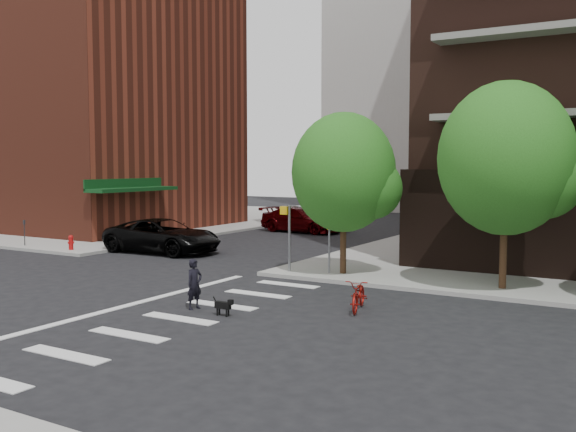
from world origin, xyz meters
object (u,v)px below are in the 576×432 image
fire_hydrant (71,242)px  parked_car_silver (310,218)px  dog_walker (194,284)px  parked_car_maroon (301,220)px  scooter (359,295)px  parked_car_black (163,236)px

fire_hydrant → parked_car_silver: size_ratio=0.15×
dog_walker → parked_car_maroon: bearing=31.1°
fire_hydrant → scooter: size_ratio=0.40×
parked_car_black → fire_hydrant: bearing=120.2°
fire_hydrant → parked_car_black: 4.54m
parked_car_maroon → parked_car_silver: bearing=4.7°
parked_car_black → parked_car_maroon: bearing=-6.6°
fire_hydrant → parked_car_black: bearing=31.3°
dog_walker → parked_car_silver: bearing=30.0°
fire_hydrant → parked_car_maroon: size_ratio=0.13×
scooter → parked_car_silver: bearing=107.1°
parked_car_black → parked_car_silver: (1.13, 13.10, -0.01)m
fire_hydrant → parked_car_maroon: parked_car_maroon is taller
parked_car_black → dog_walker: (9.20, -8.96, -0.08)m
parked_car_silver → parked_car_black: bearing=-179.9°
parked_car_silver → scooter: 23.32m
scooter → dog_walker: bearing=-167.0°
parked_car_silver → dog_walker: size_ratio=3.30×
parked_car_black → scooter: (13.56, -6.63, -0.35)m
parked_car_black → parked_car_silver: bearing=-6.1°
parked_car_maroon → dog_walker: bearing=-154.1°
parked_car_black → dog_walker: 12.84m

